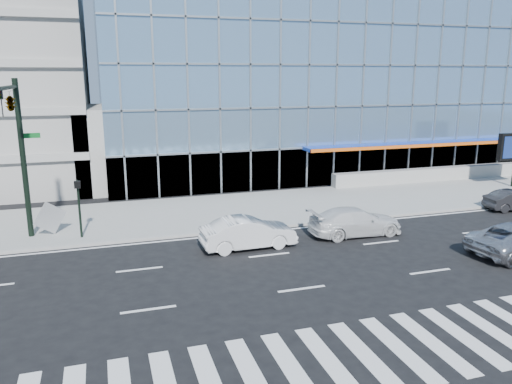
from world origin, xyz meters
TOP-DOWN VIEW (x-y plane):
  - ground at (0.00, 0.00)m, footprint 160.00×160.00m
  - sidewalk at (0.00, 8.00)m, footprint 120.00×8.00m
  - theatre_building at (14.00, 26.00)m, footprint 42.00×26.00m
  - ramp_block at (-6.00, 18.00)m, footprint 6.00×8.00m
  - retaining_wall at (24.00, 11.60)m, footprint 30.00×0.80m
  - traffic_signal at (-11.00, 4.57)m, footprint 1.14×5.74m
  - ped_signal_post at (-8.50, 4.94)m, footprint 0.30×0.33m
  - white_suv at (5.35, 1.56)m, footprint 5.05×2.09m
  - white_sedan at (-0.65, 1.28)m, footprint 4.71×1.76m
  - tilted_panel at (-10.01, 5.92)m, footprint 1.60×0.95m

SIDE VIEW (x-z plane):
  - ground at x=0.00m, z-range 0.00..0.00m
  - sidewalk at x=0.00m, z-range 0.00..0.15m
  - retaining_wall at x=24.00m, z-range 0.15..1.15m
  - white_suv at x=5.35m, z-range 0.00..1.46m
  - white_sedan at x=-0.65m, z-range 0.00..1.54m
  - tilted_panel at x=-10.01m, z-range 0.15..1.96m
  - ped_signal_post at x=-8.50m, z-range 0.64..3.64m
  - ramp_block at x=-6.00m, z-range 0.00..6.00m
  - traffic_signal at x=-11.00m, z-range 2.16..10.16m
  - theatre_building at x=14.00m, z-range 0.00..15.00m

